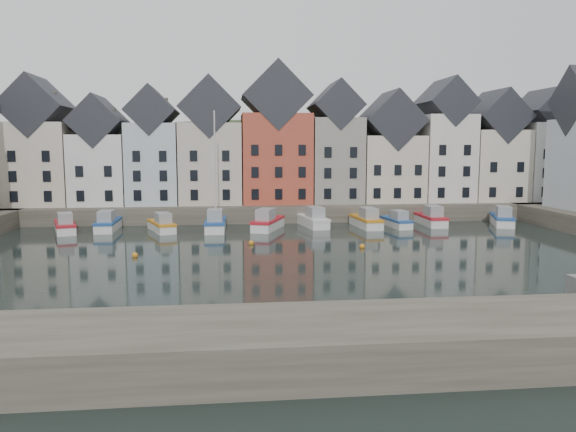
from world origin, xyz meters
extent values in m
plane|color=black|center=(0.00, 0.00, 0.00)|extent=(260.00, 260.00, 0.00)
cube|color=#474036|center=(0.00, 30.00, 1.00)|extent=(90.00, 16.00, 2.00)
cube|color=#474036|center=(-10.00, -22.00, 1.00)|extent=(50.00, 6.00, 2.00)
ellipsoid|color=black|center=(0.00, 56.00, -18.00)|extent=(153.60, 70.40, 64.00)
sphere|color=black|center=(-13.94, 50.93, 8.70)|extent=(5.77, 5.77, 5.77)
sphere|color=black|center=(24.86, 60.75, 8.12)|extent=(5.27, 5.27, 5.27)
sphere|color=black|center=(31.82, 54.20, 7.88)|extent=(5.07, 5.07, 5.07)
sphere|color=black|center=(14.28, 55.19, 7.82)|extent=(5.01, 5.01, 5.01)
sphere|color=black|center=(-37.67, 56.61, 6.57)|extent=(3.94, 3.94, 3.94)
sphere|color=black|center=(28.33, 60.25, 8.05)|extent=(5.21, 5.21, 5.21)
sphere|color=black|center=(1.99, 58.64, 8.32)|extent=(5.45, 5.45, 5.45)
sphere|color=black|center=(37.80, 48.31, 7.21)|extent=(4.49, 4.49, 4.49)
cube|color=beige|center=(-29.17, 28.00, 7.04)|extent=(7.67, 8.00, 10.07)
cube|color=black|center=(-29.17, 28.00, 13.97)|extent=(7.67, 8.16, 7.67)
cube|color=white|center=(-21.90, 28.00, 6.30)|extent=(6.56, 8.00, 8.61)
cube|color=black|center=(-21.90, 28.00, 12.23)|extent=(6.56, 8.16, 6.56)
cube|color=silver|center=(-15.37, 28.00, 7.01)|extent=(6.20, 8.00, 10.02)
cube|color=black|center=(-15.37, 28.00, 13.55)|extent=(6.20, 8.16, 6.20)
cube|color=beige|center=(-8.27, 28.00, 7.04)|extent=(7.70, 8.00, 10.08)
cube|color=black|center=(-8.27, 28.00, 13.98)|extent=(7.70, 8.16, 7.70)
cube|color=#B54833|center=(0.07, 28.00, 7.64)|extent=(8.69, 8.00, 11.28)
cube|color=black|center=(0.07, 28.00, 15.43)|extent=(8.69, 8.16, 8.69)
cube|color=gray|center=(7.78, 28.00, 7.39)|extent=(6.43, 8.00, 10.78)
cube|color=black|center=(7.78, 28.00, 14.37)|extent=(6.43, 8.16, 6.43)
cube|color=beige|center=(15.08, 28.00, 6.28)|extent=(7.88, 8.00, 8.56)
cube|color=black|center=(15.08, 28.00, 12.51)|extent=(7.88, 8.16, 7.88)
cube|color=silver|center=(22.42, 28.00, 7.64)|extent=(6.50, 8.00, 11.27)
cube|color=black|center=(22.42, 28.00, 14.88)|extent=(6.50, 8.16, 6.50)
cube|color=beige|center=(29.43, 28.00, 6.66)|extent=(7.23, 8.00, 9.32)
cube|color=black|center=(29.43, 28.00, 13.11)|extent=(7.23, 8.16, 7.23)
cube|color=white|center=(36.28, 28.00, 7.16)|extent=(6.18, 8.00, 10.32)
cube|color=black|center=(36.28, 28.00, 13.85)|extent=(6.18, 8.16, 6.18)
sphere|color=orange|center=(-4.00, 8.00, 0.15)|extent=(0.50, 0.50, 0.50)
sphere|color=orange|center=(6.00, 5.00, 0.15)|extent=(0.50, 0.50, 0.50)
sphere|color=orange|center=(-14.00, 3.00, 0.15)|extent=(0.50, 0.50, 0.50)
cube|color=silver|center=(-23.73, 17.75, 0.36)|extent=(3.72, 6.50, 1.14)
cube|color=red|center=(-23.73, 17.75, 0.99)|extent=(3.86, 6.65, 0.26)
cube|color=gray|center=(-23.44, 16.86, 1.61)|extent=(2.16, 2.82, 1.25)
cube|color=silver|center=(-19.40, 18.85, 0.37)|extent=(2.03, 6.42, 1.17)
cube|color=#1F4A92|center=(-19.40, 18.85, 1.01)|extent=(2.14, 6.55, 0.27)
cube|color=gray|center=(-19.38, 17.89, 1.65)|extent=(1.54, 2.58, 1.28)
cube|color=silver|center=(-13.43, 17.40, 0.35)|extent=(3.70, 6.22, 1.09)
cube|color=orange|center=(-13.43, 17.40, 0.95)|extent=(3.84, 6.37, 0.25)
cube|color=gray|center=(-13.13, 16.56, 1.54)|extent=(2.12, 2.72, 1.19)
cube|color=silver|center=(-7.54, 17.44, 0.40)|extent=(2.21, 6.90, 1.26)
cube|color=#1F4A92|center=(-7.54, 17.44, 1.09)|extent=(2.33, 7.04, 0.29)
cube|color=gray|center=(-7.56, 16.41, 1.77)|extent=(1.66, 2.78, 1.37)
cylinder|color=silver|center=(-7.52, 18.13, 6.86)|extent=(0.16, 0.16, 12.57)
cube|color=silver|center=(-1.71, 17.58, 0.39)|extent=(4.25, 7.05, 1.24)
cube|color=red|center=(-1.71, 17.58, 1.07)|extent=(4.40, 7.22, 0.28)
cube|color=gray|center=(-2.06, 16.63, 1.75)|extent=(2.42, 3.09, 1.35)
cube|color=silver|center=(3.58, 19.36, 0.39)|extent=(3.05, 6.93, 1.23)
cube|color=silver|center=(3.58, 19.36, 1.06)|extent=(3.19, 7.08, 0.28)
cube|color=gray|center=(3.74, 18.37, 1.73)|extent=(1.97, 2.89, 1.34)
cube|color=silver|center=(9.60, 18.14, 0.38)|extent=(2.49, 6.70, 1.20)
cube|color=orange|center=(9.60, 18.14, 1.04)|extent=(2.61, 6.84, 0.27)
cube|color=gray|center=(9.68, 17.16, 1.70)|extent=(1.74, 2.74, 1.31)
cube|color=silver|center=(13.11, 17.86, 0.33)|extent=(2.32, 5.78, 1.03)
cube|color=#1F4A92|center=(13.11, 17.86, 0.89)|extent=(2.43, 5.90, 0.23)
cube|color=gray|center=(13.20, 17.03, 1.45)|extent=(1.56, 2.38, 1.12)
cube|color=silver|center=(17.61, 19.14, 0.39)|extent=(2.08, 6.69, 1.22)
cube|color=red|center=(17.61, 19.14, 1.06)|extent=(2.20, 6.83, 0.28)
cube|color=gray|center=(17.60, 18.14, 1.72)|extent=(1.59, 2.69, 1.33)
cube|color=silver|center=(26.01, 18.04, 0.38)|extent=(4.02, 6.83, 1.20)
cube|color=#1F4A92|center=(26.01, 18.04, 1.04)|extent=(4.16, 6.99, 0.27)
cube|color=gray|center=(25.69, 17.12, 1.69)|extent=(2.31, 2.98, 1.31)
camera|label=1|loc=(-6.16, -44.50, 9.27)|focal=35.00mm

